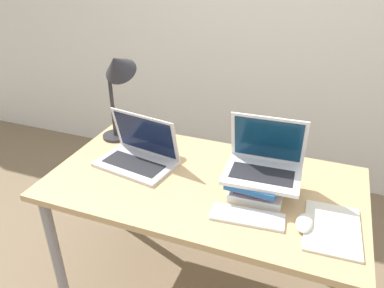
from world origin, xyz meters
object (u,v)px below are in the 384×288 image
(book_stack, at_px, (257,183))
(mouse, at_px, (304,223))
(wireless_keyboard, at_px, (247,217))
(laptop_left, at_px, (139,154))
(laptop_on_books, at_px, (264,162))
(notepad, at_px, (332,229))
(desk_lamp, at_px, (117,75))

(book_stack, distance_m, mouse, 0.27)
(book_stack, bearing_deg, wireless_keyboard, -88.63)
(laptop_left, height_order, book_stack, laptop_left)
(laptop_left, xyz_separation_m, laptop_on_books, (0.60, -0.01, 0.09))
(laptop_left, distance_m, mouse, 0.82)
(laptop_left, relative_size, notepad, 1.30)
(book_stack, relative_size, laptop_on_books, 0.84)
(desk_lamp, bearing_deg, book_stack, -13.85)
(laptop_on_books, bearing_deg, book_stack, -129.70)
(wireless_keyboard, relative_size, mouse, 2.63)
(wireless_keyboard, bearing_deg, desk_lamp, 153.91)
(laptop_left, xyz_separation_m, desk_lamp, (-0.18, 0.16, 0.33))
(wireless_keyboard, height_order, desk_lamp, desk_lamp)
(mouse, distance_m, notepad, 0.10)
(laptop_on_books, relative_size, notepad, 1.07)
(desk_lamp, bearing_deg, laptop_on_books, -12.21)
(laptop_left, xyz_separation_m, wireless_keyboard, (0.59, -0.22, -0.04))
(book_stack, bearing_deg, desk_lamp, 166.15)
(mouse, distance_m, desk_lamp, 1.10)
(desk_lamp, bearing_deg, laptop_left, -41.56)
(wireless_keyboard, bearing_deg, notepad, 8.81)
(laptop_left, height_order, notepad, laptop_left)
(laptop_left, bearing_deg, notepad, -10.64)
(wireless_keyboard, distance_m, mouse, 0.21)
(book_stack, distance_m, desk_lamp, 0.85)
(laptop_on_books, xyz_separation_m, desk_lamp, (-0.78, 0.17, 0.24))
(laptop_on_books, bearing_deg, mouse, -42.10)
(desk_lamp, bearing_deg, notepad, -16.89)
(book_stack, height_order, laptop_on_books, laptop_on_books)
(wireless_keyboard, xyz_separation_m, desk_lamp, (-0.77, 0.38, 0.37))
(notepad, relative_size, desk_lamp, 0.59)
(wireless_keyboard, xyz_separation_m, mouse, (0.21, 0.03, 0.01))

